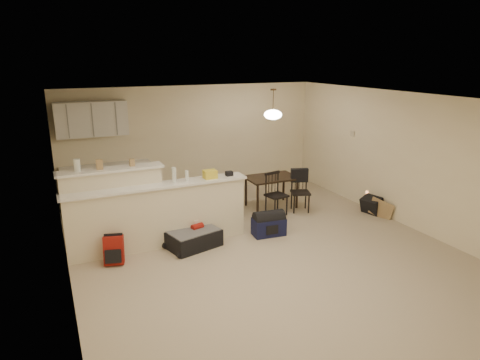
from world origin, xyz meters
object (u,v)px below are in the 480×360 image
dining_chair_far (300,191)px  black_daypack (372,205)px  suitcase (194,239)px  pendant_lamp (273,114)px  dining_chair_near (277,194)px  dining_table (271,180)px  navy_duffel (269,227)px  red_backpack (114,250)px

dining_chair_far → black_daypack: dining_chair_far is taller
suitcase → black_daypack: 3.85m
pendant_lamp → dining_chair_near: pendant_lamp is taller
dining_chair_near → dining_table: bearing=64.2°
pendant_lamp → navy_duffel: (-0.77, -1.31, -1.83)m
dining_table → dining_chair_near: 0.50m
pendant_lamp → red_backpack: 4.11m
dining_chair_near → red_backpack: bearing=-176.0°
dining_table → red_backpack: bearing=-159.1°
dining_table → suitcase: 2.52m
dining_chair_near → suitcase: 2.19m
dining_chair_far → suitcase: 2.70m
dining_table → dining_chair_far: dining_chair_far is taller
pendant_lamp → dining_chair_near: size_ratio=0.71×
dining_table → black_daypack: (1.69, -1.22, -0.42)m
dining_chair_near → suitcase: bearing=-169.1°
pendant_lamp → red_backpack: size_ratio=1.39×
navy_duffel → suitcase: bearing=-177.7°
dining_table → pendant_lamp: size_ratio=1.74×
dining_chair_near → black_daypack: size_ratio=2.26×
pendant_lamp → black_daypack: 2.77m
dining_chair_near → suitcase: (-2.03, -0.76, -0.29)m
dining_chair_near → red_backpack: size_ratio=1.96×
dining_chair_far → black_daypack: bearing=-10.0°
dining_chair_near → dining_chair_far: 0.56m
dining_chair_near → suitcase: size_ratio=1.04×
suitcase → navy_duffel: size_ratio=1.46×
suitcase → navy_duffel: 1.40m
dining_chair_far → red_backpack: size_ratio=1.93×
dining_chair_near → dining_chair_far: (0.56, -0.02, -0.01)m
navy_duffel → black_daypack: bearing=7.7°
pendant_lamp → suitcase: pendant_lamp is taller
red_backpack → black_daypack: size_ratio=1.15×
suitcase → pendant_lamp: bearing=15.2°
dining_table → suitcase: (-2.16, -1.22, -0.45)m
dining_chair_near → navy_duffel: 1.09m
red_backpack → navy_duffel: (2.72, -0.03, -0.07)m
dining_table → dining_chair_near: dining_chair_near is taller
dining_chair_near → red_backpack: dining_chair_near is taller
dining_table → suitcase: size_ratio=1.28×
dining_chair_near → red_backpack: 3.45m
dining_chair_far → navy_duffel: (-1.19, -0.83, -0.27)m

